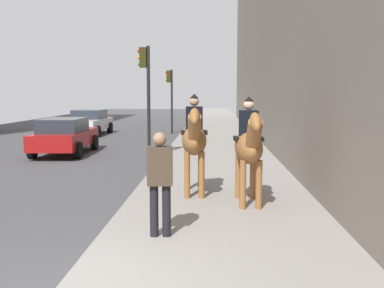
# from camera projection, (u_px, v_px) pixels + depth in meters

# --- Properties ---
(mounted_horse_near) EXTENTS (2.15, 0.64, 2.30)m
(mounted_horse_near) POSITION_uv_depth(u_px,v_px,m) (194.00, 139.00, 10.01)
(mounted_horse_near) COLOR brown
(mounted_horse_near) RESTS_ON sidewalk_slab
(mounted_horse_far) EXTENTS (2.15, 0.63, 2.25)m
(mounted_horse_far) POSITION_uv_depth(u_px,v_px,m) (249.00, 146.00, 9.11)
(mounted_horse_far) COLOR brown
(mounted_horse_far) RESTS_ON sidewalk_slab
(pedestrian_greeting) EXTENTS (0.28, 0.42, 1.70)m
(pedestrian_greeting) POSITION_uv_depth(u_px,v_px,m) (160.00, 177.00, 7.09)
(pedestrian_greeting) COLOR black
(pedestrian_greeting) RESTS_ON sidewalk_slab
(car_near_lane) EXTENTS (4.24, 2.04, 1.44)m
(car_near_lane) POSITION_uv_depth(u_px,v_px,m) (65.00, 135.00, 17.45)
(car_near_lane) COLOR maroon
(car_near_lane) RESTS_ON ground
(car_mid_lane) EXTENTS (4.31, 2.13, 1.44)m
(car_mid_lane) POSITION_uv_depth(u_px,v_px,m) (89.00, 122.00, 25.57)
(car_mid_lane) COLOR silver
(car_mid_lane) RESTS_ON ground
(traffic_light_near_curb) EXTENTS (0.20, 0.44, 4.07)m
(traffic_light_near_curb) POSITION_uv_depth(u_px,v_px,m) (146.00, 85.00, 15.60)
(traffic_light_near_curb) COLOR black
(traffic_light_near_curb) RESTS_ON ground
(traffic_light_far_curb) EXTENTS (0.20, 0.44, 3.78)m
(traffic_light_far_curb) POSITION_uv_depth(u_px,v_px,m) (170.00, 91.00, 26.13)
(traffic_light_far_curb) COLOR black
(traffic_light_far_curb) RESTS_ON ground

